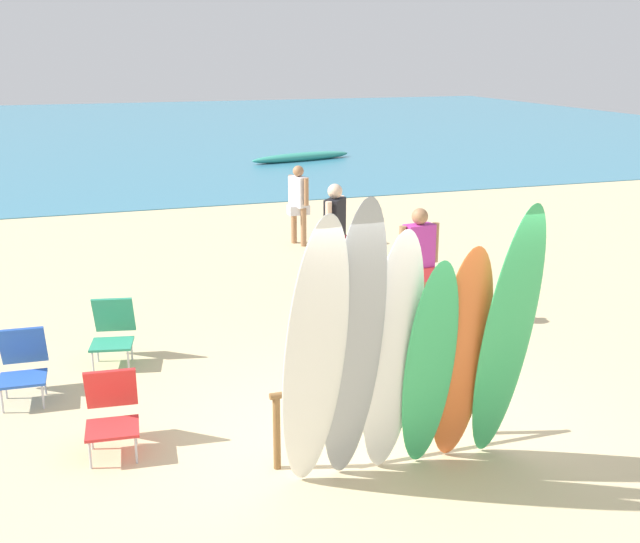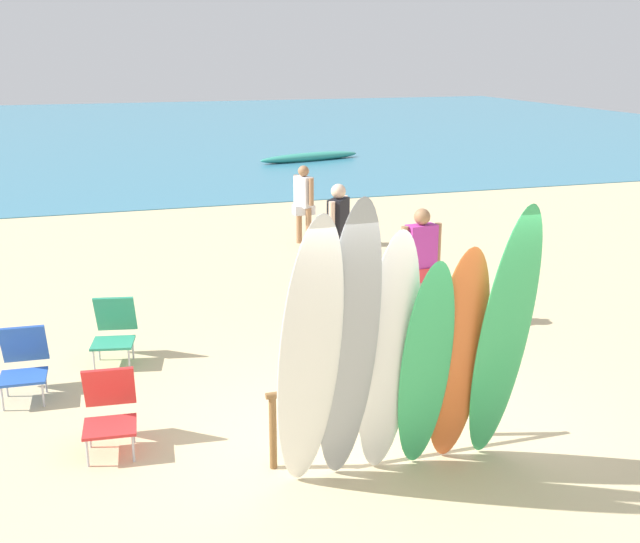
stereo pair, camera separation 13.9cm
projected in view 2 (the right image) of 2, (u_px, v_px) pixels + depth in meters
ground at (183, 199)px, 20.50m from camera, size 60.00×60.00×0.00m
ocean_water at (129, 130)px, 37.64m from camera, size 60.00×40.00×0.02m
surfboard_rack at (382, 397)px, 7.50m from camera, size 2.30×0.07×0.77m
surfboard_white_0 at (309, 359)px, 6.49m from camera, size 0.57×0.77×2.63m
surfboard_grey_1 at (349, 348)px, 6.60m from camera, size 0.52×0.72×2.73m
surfboard_white_2 at (388, 356)px, 6.87m from camera, size 0.59×0.53×2.39m
surfboard_green_3 at (426, 368)px, 6.97m from camera, size 0.50×0.52×2.11m
surfboard_orange_4 at (458, 358)px, 7.07m from camera, size 0.55×0.54×2.20m
surfboard_green_5 at (504, 339)px, 6.97m from camera, size 0.52×0.77×2.61m
beachgoer_midbeach at (304, 199)px, 15.47m from camera, size 0.41×0.57×1.59m
beachgoer_photographing at (338, 229)px, 12.54m from camera, size 0.46×0.53×1.74m
beachgoer_by_water at (421, 258)px, 10.92m from camera, size 0.63×0.27×1.68m
beach_chair_red at (110, 406)px, 7.64m from camera, size 0.56×0.76×0.80m
beach_chair_blue at (114, 328)px, 9.78m from camera, size 0.63×0.78×0.82m
beach_chair_striped at (24, 360)px, 8.78m from camera, size 0.54×0.74×0.81m
distant_boat at (310, 157)px, 27.30m from camera, size 3.93×1.52×0.31m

